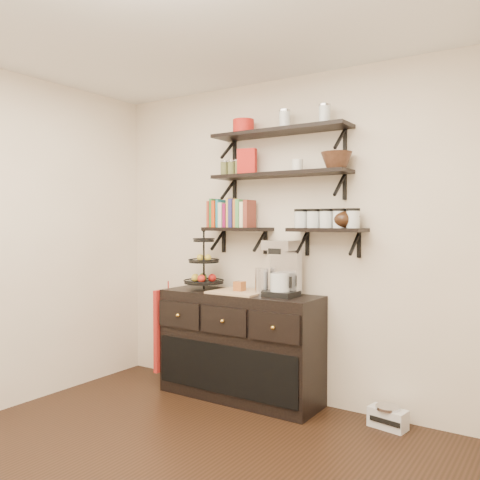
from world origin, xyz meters
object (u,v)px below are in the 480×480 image
sideboard (240,345)px  coffee_maker (283,269)px  fruit_stand (204,269)px  radio (388,417)px

sideboard → coffee_maker: 0.77m
fruit_stand → radio: bearing=2.1°
coffee_maker → fruit_stand: bearing=-176.8°
sideboard → fruit_stand: 0.73m
fruit_stand → radio: (1.62, 0.06, -1.00)m
fruit_stand → coffee_maker: 0.78m
sideboard → fruit_stand: (-0.38, 0.00, 0.62)m
radio → sideboard: bearing=-167.4°
sideboard → coffee_maker: size_ratio=3.11×
fruit_stand → sideboard: bearing=-0.6°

